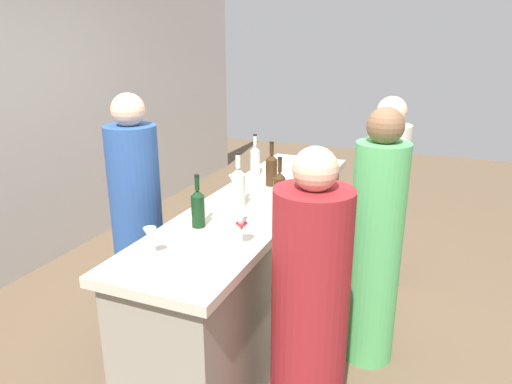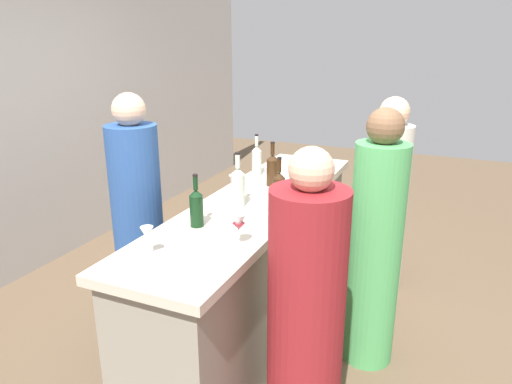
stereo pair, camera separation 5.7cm
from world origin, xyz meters
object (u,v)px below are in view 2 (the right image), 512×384
object	(u,v)px
wine_bottle_leftmost_dark_green	(196,207)
wine_bottle_rightmost_clear_pale	(257,160)
wine_bottle_second_left_clear_pale	(238,186)
wine_bottle_center_amber_brown	(279,189)
person_left_guest	(375,250)
person_center_guest	(306,317)
wine_glass_near_left	(239,224)
person_right_guest	(386,203)
wine_glass_near_center	(307,167)
person_server_behind	(139,229)
wine_glass_near_right	(234,182)
wine_bottle_second_right_amber_brown	(272,169)
wine_glass_far_left	(147,235)

from	to	relation	value
wine_bottle_leftmost_dark_green	wine_bottle_rightmost_clear_pale	distance (m)	1.05
wine_bottle_second_left_clear_pale	wine_bottle_center_amber_brown	world-z (taller)	wine_bottle_second_left_clear_pale
wine_bottle_second_left_clear_pale	wine_bottle_rightmost_clear_pale	size ratio (longest dim) A/B	1.08
person_left_guest	person_center_guest	bearing A→B (deg)	58.01
wine_glass_near_left	person_right_guest	world-z (taller)	person_right_guest
wine_bottle_center_amber_brown	person_right_guest	distance (m)	1.25
wine_bottle_center_amber_brown	wine_bottle_rightmost_clear_pale	distance (m)	0.73
wine_glass_near_left	wine_glass_near_center	size ratio (longest dim) A/B	0.98
wine_bottle_leftmost_dark_green	wine_bottle_center_amber_brown	xyz separation A→B (m)	(0.44, -0.30, 0.01)
wine_glass_near_center	person_right_guest	xyz separation A→B (m)	(0.52, -0.49, -0.36)
wine_bottle_second_left_clear_pale	person_server_behind	bearing A→B (deg)	101.87
wine_bottle_second_left_clear_pale	person_center_guest	size ratio (longest dim) A/B	0.22
wine_bottle_second_left_clear_pale	wine_glass_near_center	bearing A→B (deg)	-19.62
wine_bottle_leftmost_dark_green	wine_glass_near_right	xyz separation A→B (m)	(0.48, 0.01, 0.00)
wine_bottle_second_right_amber_brown	person_right_guest	xyz separation A→B (m)	(0.69, -0.68, -0.37)
wine_glass_near_right	person_left_guest	size ratio (longest dim) A/B	0.10
wine_glass_near_center	person_server_behind	bearing A→B (deg)	131.34
person_right_guest	wine_glass_far_left	bearing A→B (deg)	79.58
wine_bottle_leftmost_dark_green	wine_bottle_second_right_amber_brown	world-z (taller)	wine_bottle_second_right_amber_brown
wine_bottle_center_amber_brown	wine_glass_near_center	world-z (taller)	wine_bottle_center_amber_brown
wine_glass_near_right	wine_glass_far_left	xyz separation A→B (m)	(-0.88, 0.01, -0.01)
wine_glass_near_left	person_right_guest	distance (m)	1.77
person_right_guest	person_server_behind	size ratio (longest dim) A/B	0.94
wine_glass_near_center	person_center_guest	bearing A→B (deg)	-161.80
wine_bottle_rightmost_clear_pale	wine_bottle_center_amber_brown	bearing A→B (deg)	-145.97
wine_bottle_leftmost_dark_green	person_right_guest	world-z (taller)	person_right_guest
wine_glass_near_left	wine_bottle_center_amber_brown	bearing A→B (deg)	1.34
wine_glass_far_left	person_left_guest	size ratio (longest dim) A/B	0.09
wine_bottle_second_left_clear_pale	wine_bottle_rightmost_clear_pale	distance (m)	0.68
wine_glass_far_left	person_center_guest	distance (m)	0.83
wine_bottle_rightmost_clear_pale	wine_glass_near_left	bearing A→B (deg)	-160.33
wine_bottle_second_left_clear_pale	person_server_behind	distance (m)	0.74
wine_glass_near_center	person_right_guest	distance (m)	0.80
wine_glass_near_right	person_left_guest	bearing A→B (deg)	-82.89
person_center_guest	wine_bottle_second_left_clear_pale	bearing A→B (deg)	-57.81
wine_bottle_second_left_clear_pale	person_center_guest	xyz separation A→B (m)	(-0.56, -0.62, -0.41)
wine_bottle_rightmost_clear_pale	person_left_guest	size ratio (longest dim) A/B	0.19
wine_bottle_center_amber_brown	person_left_guest	world-z (taller)	person_left_guest
wine_bottle_leftmost_dark_green	person_server_behind	world-z (taller)	person_server_behind
wine_glass_near_right	wine_bottle_center_amber_brown	bearing A→B (deg)	-97.56
wine_bottle_second_right_amber_brown	person_server_behind	world-z (taller)	person_server_behind
wine_bottle_center_amber_brown	wine_glass_far_left	distance (m)	0.90
wine_glass_near_left	person_left_guest	world-z (taller)	person_left_guest
wine_bottle_rightmost_clear_pale	wine_glass_near_left	size ratio (longest dim) A/B	1.90
wine_bottle_rightmost_clear_pale	wine_glass_near_right	size ratio (longest dim) A/B	1.95
wine_bottle_leftmost_dark_green	wine_glass_near_right	world-z (taller)	wine_bottle_leftmost_dark_green
wine_bottle_rightmost_clear_pale	wine_glass_far_left	distance (m)	1.45
wine_bottle_leftmost_dark_green	wine_bottle_second_left_clear_pale	world-z (taller)	wine_bottle_second_left_clear_pale
wine_bottle_second_left_clear_pale	person_center_guest	world-z (taller)	person_center_guest
wine_glass_near_center	wine_glass_near_left	bearing A→B (deg)	-178.69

